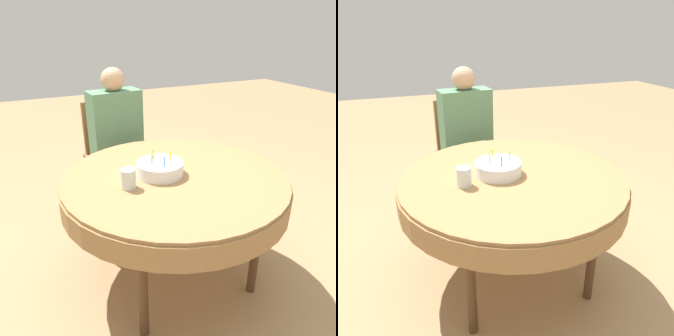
% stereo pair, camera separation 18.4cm
% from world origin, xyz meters
% --- Properties ---
extents(ground_plane, '(12.00, 12.00, 0.00)m').
position_xyz_m(ground_plane, '(0.00, 0.00, 0.00)').
color(ground_plane, '#A37F56').
extents(dining_table, '(1.29, 1.29, 0.70)m').
position_xyz_m(dining_table, '(0.00, 0.00, 0.62)').
color(dining_table, '#9E7547').
rests_on(dining_table, ground_plane).
extents(chair, '(0.48, 0.48, 0.92)m').
position_xyz_m(chair, '(-0.06, 1.01, 0.51)').
color(chair, brown).
rests_on(chair, ground_plane).
extents(person, '(0.41, 0.32, 1.20)m').
position_xyz_m(person, '(-0.05, 0.91, 0.72)').
color(person, tan).
rests_on(person, ground_plane).
extents(birthday_cake, '(0.27, 0.27, 0.13)m').
position_xyz_m(birthday_cake, '(-0.07, 0.04, 0.74)').
color(birthday_cake, white).
rests_on(birthday_cake, dining_table).
extents(drinking_glass, '(0.08, 0.08, 0.10)m').
position_xyz_m(drinking_glass, '(-0.29, -0.03, 0.76)').
color(drinking_glass, silver).
rests_on(drinking_glass, dining_table).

